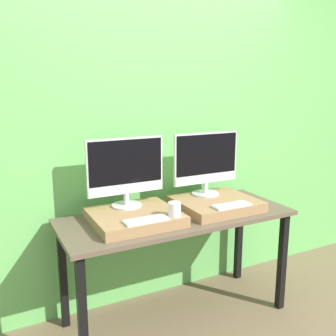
{
  "coord_description": "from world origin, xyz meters",
  "views": [
    {
      "loc": [
        -1.19,
        -1.86,
        1.66
      ],
      "look_at": [
        0.0,
        0.47,
        1.1
      ],
      "focal_mm": 40.0,
      "sensor_mm": 36.0,
      "label": 1
    }
  ],
  "objects_px": {
    "mug": "(174,209)",
    "monitor_right": "(206,162)",
    "monitor_left": "(126,170)",
    "keyboard_left": "(146,220)",
    "keyboard_right": "(231,205)"
  },
  "relations": [
    {
      "from": "keyboard_left",
      "to": "keyboard_right",
      "type": "xyz_separation_m",
      "value": [
        0.64,
        0.0,
        0.0
      ]
    },
    {
      "from": "mug",
      "to": "monitor_left",
      "type": "bearing_deg",
      "value": 120.81
    },
    {
      "from": "mug",
      "to": "keyboard_right",
      "type": "distance_m",
      "value": 0.45
    },
    {
      "from": "monitor_left",
      "to": "keyboard_right",
      "type": "bearing_deg",
      "value": -27.22
    },
    {
      "from": "keyboard_left",
      "to": "keyboard_right",
      "type": "relative_size",
      "value": 1.0
    },
    {
      "from": "monitor_left",
      "to": "monitor_right",
      "type": "height_order",
      "value": "same"
    },
    {
      "from": "mug",
      "to": "monitor_right",
      "type": "relative_size",
      "value": 0.17
    },
    {
      "from": "monitor_left",
      "to": "keyboard_right",
      "type": "relative_size",
      "value": 1.91
    },
    {
      "from": "mug",
      "to": "keyboard_left",
      "type": "bearing_deg",
      "value": 180.0
    },
    {
      "from": "monitor_left",
      "to": "mug",
      "type": "height_order",
      "value": "monitor_left"
    },
    {
      "from": "monitor_left",
      "to": "monitor_right",
      "type": "xyz_separation_m",
      "value": [
        0.64,
        0.0,
        0.0
      ]
    },
    {
      "from": "keyboard_left",
      "to": "mug",
      "type": "xyz_separation_m",
      "value": [
        0.2,
        0.0,
        0.04
      ]
    },
    {
      "from": "keyboard_right",
      "to": "monitor_right",
      "type": "bearing_deg",
      "value": 90.0
    },
    {
      "from": "monitor_left",
      "to": "monitor_right",
      "type": "bearing_deg",
      "value": 0.0
    },
    {
      "from": "mug",
      "to": "keyboard_right",
      "type": "xyz_separation_m",
      "value": [
        0.45,
        0.0,
        -0.04
      ]
    }
  ]
}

